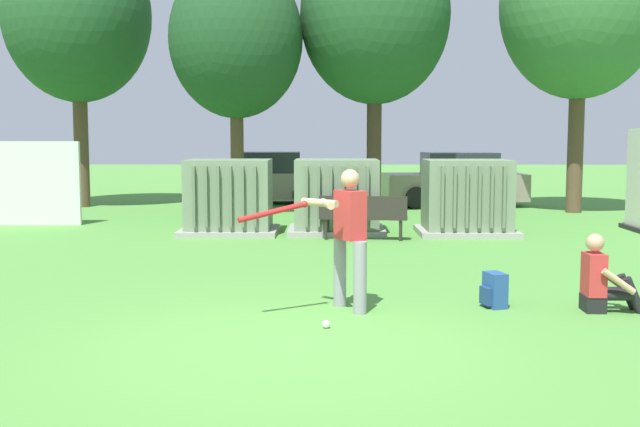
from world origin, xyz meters
The scene contains 15 objects.
ground_plane centered at (0.00, 0.00, 0.00)m, with size 96.00×96.00×0.00m, color #51933D.
transformer_west centered at (-1.78, 8.92, 0.79)m, with size 2.10×1.70×1.62m.
transformer_mid_west centered at (0.57, 9.02, 0.79)m, with size 2.10×1.70×1.62m.
transformer_mid_east centered at (3.38, 8.85, 0.79)m, with size 2.10×1.70×1.62m.
park_bench centered at (1.10, 7.92, 0.54)m, with size 1.84×0.62×0.92m.
batter centered at (0.59, 1.54, 0.98)m, with size 1.51×1.04×1.74m.
sports_ball centered at (0.35, 0.65, 0.04)m, with size 0.09×0.09×0.09m, color white.
seated_spectator centered at (3.73, 1.52, 0.38)m, with size 0.72×0.55×0.96m.
backpack centered at (2.46, 1.72, 0.21)m, with size 0.33×0.36×0.44m.
tree_left centered at (-6.98, 15.19, 5.62)m, with size 4.29×4.29×8.20m.
tree_center_left centered at (-2.09, 13.20, 4.70)m, with size 3.59×3.59×6.85m.
tree_center_right centered at (1.68, 13.90, 5.43)m, with size 4.14×4.14×7.91m.
tree_right centered at (7.22, 13.63, 5.66)m, with size 4.31×4.31×8.25m.
parked_car_leftmost centered at (-1.66, 16.40, 0.75)m, with size 4.25×2.01×1.62m.
parked_car_left_of_center centered at (4.24, 15.55, 0.75)m, with size 4.30×2.13×1.62m.
Camera 1 is at (0.36, -7.81, 2.16)m, focal length 43.31 mm.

